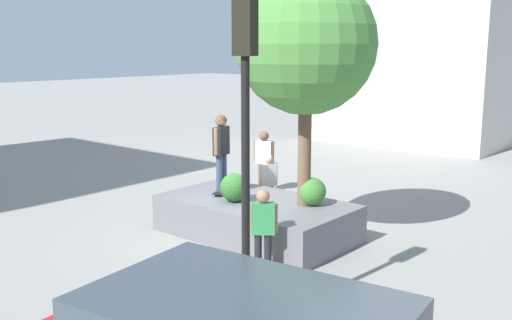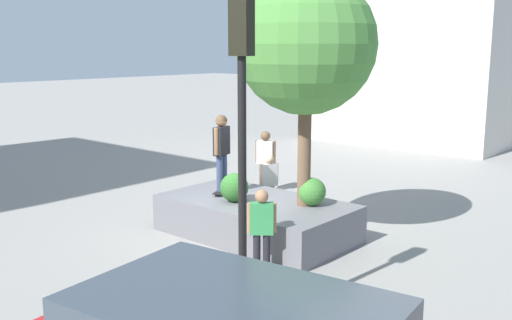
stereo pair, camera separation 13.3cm
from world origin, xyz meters
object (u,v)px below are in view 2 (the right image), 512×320
object	(u,v)px
plaza_tree	(306,45)
skateboarder	(222,147)
skateboard	(222,191)
traffic_light_median	(242,109)
bystander_watching	(265,157)
passerby_with_bag	(269,180)
planter_ledge	(256,218)
pedestrian_crossing	(262,225)

from	to	relation	value
plaza_tree	skateboarder	distance (m)	3.08
skateboard	traffic_light_median	world-z (taller)	traffic_light_median
bystander_watching	passerby_with_bag	distance (m)	2.24
plaza_tree	skateboard	bearing A→B (deg)	10.40
planter_ledge	plaza_tree	distance (m)	3.92
plaza_tree	skateboard	distance (m)	3.89
skateboard	passerby_with_bag	distance (m)	1.60
skateboard	traffic_light_median	bearing A→B (deg)	137.41
skateboard	bystander_watching	world-z (taller)	bystander_watching
planter_ledge	plaza_tree	bearing A→B (deg)	-161.54
plaza_tree	pedestrian_crossing	distance (m)	3.81
skateboarder	bystander_watching	bearing A→B (deg)	-66.51
traffic_light_median	pedestrian_crossing	bearing A→B (deg)	-56.65
plaza_tree	passerby_with_bag	distance (m)	4.02
passerby_with_bag	traffic_light_median	bearing A→B (deg)	126.05
pedestrian_crossing	planter_ledge	bearing A→B (deg)	-46.48
traffic_light_median	pedestrian_crossing	world-z (taller)	traffic_light_median
traffic_light_median	pedestrian_crossing	size ratio (longest dim) A/B	3.05
skateboard	skateboarder	size ratio (longest dim) A/B	0.47
skateboarder	traffic_light_median	world-z (taller)	traffic_light_median
skateboarder	traffic_light_median	distance (m)	5.30
traffic_light_median	planter_ledge	bearing A→B (deg)	-51.68
plaza_tree	traffic_light_median	world-z (taller)	plaza_tree
skateboarder	passerby_with_bag	size ratio (longest dim) A/B	1.15
pedestrian_crossing	passerby_with_bag	bearing A→B (deg)	-52.40
pedestrian_crossing	skateboard	bearing A→B (deg)	-31.74
planter_ledge	pedestrian_crossing	xyz separation A→B (m)	(-1.50, 1.58, 0.51)
planter_ledge	pedestrian_crossing	bearing A→B (deg)	133.52
skateboard	traffic_light_median	xyz separation A→B (m)	(-3.76, 3.46, 2.41)
traffic_light_median	skateboard	bearing A→B (deg)	-42.59
skateboard	passerby_with_bag	bearing A→B (deg)	-93.04
skateboard	passerby_with_bag	xyz separation A→B (m)	(-0.08, -1.59, -0.00)
skateboard	pedestrian_crossing	size ratio (longest dim) A/B	0.51
bystander_watching	skateboard	bearing A→B (deg)	113.49
skateboard	passerby_with_bag	size ratio (longest dim) A/B	0.53
planter_ledge	traffic_light_median	size ratio (longest dim) A/B	0.87
plaza_tree	pedestrian_crossing	xyz separation A→B (m)	(-0.46, 1.93, -3.25)
traffic_light_median	skateboarder	bearing A→B (deg)	-42.59
plaza_tree	skateboard	xyz separation A→B (m)	(2.04, 0.37, -3.29)
skateboard	passerby_with_bag	world-z (taller)	passerby_with_bag
skateboarder	pedestrian_crossing	bearing A→B (deg)	148.26
traffic_light_median	passerby_with_bag	bearing A→B (deg)	-53.95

